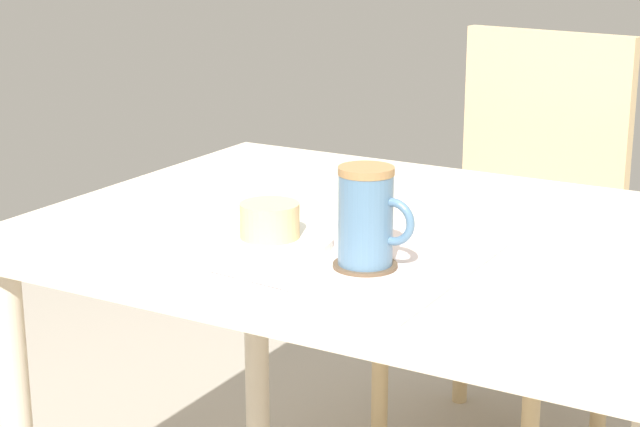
% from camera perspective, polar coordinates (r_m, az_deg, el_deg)
% --- Properties ---
extents(dining_table, '(1.05, 0.77, 0.70)m').
position_cam_1_polar(dining_table, '(1.62, 3.86, -3.48)').
color(dining_table, beige).
rests_on(dining_table, ground_plane).
extents(wooden_chair, '(0.47, 0.47, 0.91)m').
position_cam_1_polar(wooden_chair, '(2.34, 10.42, -0.78)').
color(wooden_chair, '#D1B27F').
rests_on(wooden_chair, ground_plane).
extents(placemat, '(0.45, 0.34, 0.00)m').
position_cam_1_polar(placemat, '(1.46, -0.79, -2.19)').
color(placemat, silver).
rests_on(placemat, dining_table).
extents(pastry_plate, '(0.18, 0.18, 0.01)m').
position_cam_1_polar(pastry_plate, '(1.49, -2.68, -1.49)').
color(pastry_plate, silver).
rests_on(pastry_plate, placemat).
extents(pastry, '(0.08, 0.08, 0.05)m').
position_cam_1_polar(pastry, '(1.48, -2.70, -0.36)').
color(pastry, '#E5BC7F').
rests_on(pastry, pastry_plate).
extents(coffee_coaster, '(0.09, 0.09, 0.00)m').
position_cam_1_polar(coffee_coaster, '(1.40, 2.42, -2.77)').
color(coffee_coaster, brown).
rests_on(coffee_coaster, placemat).
extents(coffee_mug, '(0.11, 0.07, 0.13)m').
position_cam_1_polar(coffee_mug, '(1.38, 2.54, -0.13)').
color(coffee_mug, slate).
rests_on(coffee_mug, coffee_coaster).
extents(teaspoon, '(0.13, 0.02, 0.01)m').
position_cam_1_polar(teaspoon, '(1.35, -3.82, -3.44)').
color(teaspoon, silver).
rests_on(teaspoon, placemat).
extents(paper_napkin, '(0.15, 0.15, 0.00)m').
position_cam_1_polar(paper_napkin, '(1.71, -8.88, 0.38)').
color(paper_napkin, white).
rests_on(paper_napkin, dining_table).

